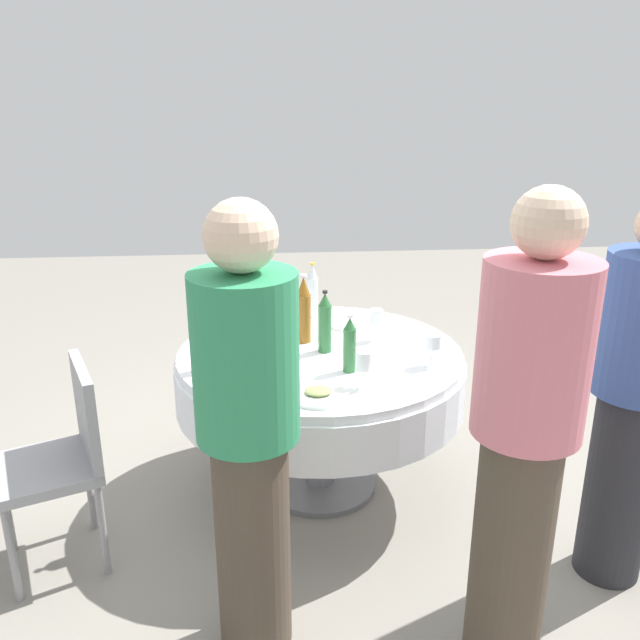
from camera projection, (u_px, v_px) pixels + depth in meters
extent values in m
plane|color=gray|center=(320.00, 485.00, 3.38)|extent=(10.00, 10.00, 0.00)
cylinder|color=white|center=(320.00, 354.00, 3.14)|extent=(1.34, 1.34, 0.04)
cylinder|color=white|center=(320.00, 380.00, 3.18)|extent=(1.37, 1.37, 0.22)
cylinder|color=slate|center=(320.00, 444.00, 3.30)|extent=(0.14, 0.14, 0.48)
cylinder|color=slate|center=(320.00, 483.00, 3.37)|extent=(0.56, 0.56, 0.03)
cylinder|color=silver|center=(313.00, 298.00, 3.55)|extent=(0.06, 0.06, 0.22)
cone|color=silver|center=(313.00, 271.00, 3.50)|extent=(0.05, 0.05, 0.07)
cylinder|color=gold|center=(313.00, 264.00, 3.48)|extent=(0.02, 0.02, 0.01)
cylinder|color=#2D6B38|center=(350.00, 350.00, 2.87)|extent=(0.06, 0.06, 0.20)
cone|color=#2D6B38|center=(350.00, 323.00, 2.83)|extent=(0.05, 0.05, 0.05)
cylinder|color=silver|center=(350.00, 316.00, 2.82)|extent=(0.03, 0.03, 0.01)
cylinder|color=#2D6B38|center=(325.00, 329.00, 3.08)|extent=(0.06, 0.06, 0.23)
cone|color=#2D6B38|center=(325.00, 299.00, 3.04)|extent=(0.06, 0.06, 0.06)
cylinder|color=black|center=(325.00, 292.00, 3.02)|extent=(0.02, 0.02, 0.01)
cylinder|color=#8C5619|center=(304.00, 318.00, 3.20)|extent=(0.07, 0.07, 0.24)
cone|color=#8C5619|center=(304.00, 286.00, 3.15)|extent=(0.06, 0.06, 0.09)
cylinder|color=silver|center=(303.00, 276.00, 3.13)|extent=(0.03, 0.03, 0.01)
cylinder|color=silver|center=(203.00, 350.00, 2.87)|extent=(0.07, 0.07, 0.20)
cone|color=silver|center=(201.00, 320.00, 2.82)|extent=(0.06, 0.06, 0.08)
cylinder|color=red|center=(200.00, 310.00, 2.81)|extent=(0.03, 0.03, 0.01)
cylinder|color=white|center=(375.00, 340.00, 3.25)|extent=(0.06, 0.06, 0.00)
cylinder|color=white|center=(376.00, 332.00, 3.24)|extent=(0.01, 0.01, 0.08)
cylinder|color=white|center=(376.00, 317.00, 3.21)|extent=(0.06, 0.06, 0.07)
cylinder|color=gold|center=(376.00, 321.00, 3.22)|extent=(0.05, 0.05, 0.03)
cylinder|color=white|center=(431.00, 365.00, 2.96)|extent=(0.06, 0.06, 0.00)
cylinder|color=white|center=(432.00, 356.00, 2.94)|extent=(0.01, 0.01, 0.08)
cylinder|color=white|center=(433.00, 341.00, 2.92)|extent=(0.07, 0.07, 0.06)
cylinder|color=maroon|center=(432.00, 345.00, 2.92)|extent=(0.06, 0.06, 0.02)
cylinder|color=white|center=(232.00, 363.00, 2.98)|extent=(0.06, 0.06, 0.00)
cylinder|color=white|center=(232.00, 356.00, 2.97)|extent=(0.01, 0.01, 0.07)
cylinder|color=white|center=(231.00, 341.00, 2.94)|extent=(0.07, 0.07, 0.07)
cylinder|color=white|center=(363.00, 387.00, 2.74)|extent=(0.06, 0.06, 0.00)
cylinder|color=white|center=(363.00, 378.00, 2.73)|extent=(0.01, 0.01, 0.08)
cylinder|color=white|center=(364.00, 360.00, 2.70)|extent=(0.07, 0.07, 0.08)
cylinder|color=maroon|center=(364.00, 365.00, 2.71)|extent=(0.06, 0.06, 0.03)
cylinder|color=white|center=(265.00, 380.00, 2.81)|extent=(0.06, 0.06, 0.00)
cylinder|color=white|center=(265.00, 370.00, 2.80)|extent=(0.01, 0.01, 0.08)
cylinder|color=white|center=(264.00, 354.00, 2.77)|extent=(0.06, 0.06, 0.07)
cylinder|color=white|center=(352.00, 324.00, 3.46)|extent=(0.24, 0.24, 0.02)
cylinder|color=white|center=(318.00, 395.00, 2.66)|extent=(0.24, 0.24, 0.02)
ellipsoid|color=#8C9E59|center=(318.00, 391.00, 2.65)|extent=(0.11, 0.10, 0.02)
cube|color=silver|center=(316.00, 367.00, 2.94)|extent=(0.11, 0.16, 0.00)
cube|color=white|center=(276.00, 328.00, 3.39)|extent=(0.15, 0.15, 0.02)
cylinder|color=#4C3F33|center=(511.00, 552.00, 2.21)|extent=(0.26, 0.26, 0.91)
cylinder|color=#D8727F|center=(534.00, 350.00, 1.97)|extent=(0.34, 0.34, 0.55)
sphere|color=beige|center=(549.00, 223.00, 1.84)|extent=(0.21, 0.21, 0.21)
cylinder|color=#26262B|center=(619.00, 485.00, 2.66)|extent=(0.26, 0.26, 0.82)
cylinder|color=#4C3F33|center=(253.00, 542.00, 2.31)|extent=(0.26, 0.26, 0.84)
cylinder|color=#2D8C59|center=(246.00, 358.00, 2.08)|extent=(0.34, 0.34, 0.55)
sphere|color=beige|center=(241.00, 236.00, 1.95)|extent=(0.23, 0.23, 0.23)
cube|color=#99999E|center=(46.00, 469.00, 2.69)|extent=(0.52, 0.52, 0.04)
cube|color=#99999E|center=(86.00, 414.00, 2.70)|extent=(0.19, 0.39, 0.42)
cylinder|color=gray|center=(7.00, 508.00, 2.84)|extent=(0.03, 0.03, 0.43)
cylinder|color=gray|center=(12.00, 555.00, 2.55)|extent=(0.03, 0.03, 0.43)
cylinder|color=gray|center=(89.00, 487.00, 2.99)|extent=(0.03, 0.03, 0.43)
cylinder|color=gray|center=(103.00, 530.00, 2.70)|extent=(0.03, 0.03, 0.43)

